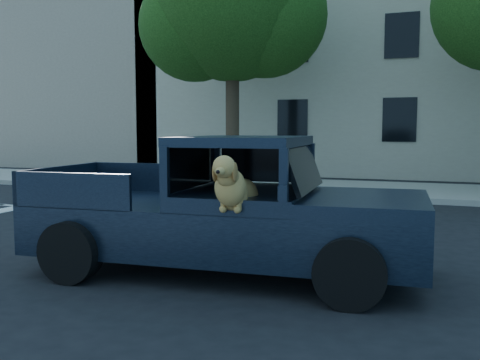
{
  "coord_description": "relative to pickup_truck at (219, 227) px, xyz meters",
  "views": [
    {
      "loc": [
        2.36,
        -6.81,
        1.9
      ],
      "look_at": [
        0.14,
        -0.83,
        1.28
      ],
      "focal_mm": 40.0,
      "sensor_mm": 36.0,
      "label": 1
    }
  ],
  "objects": [
    {
      "name": "street_tree_left",
      "position": [
        -3.68,
        10.08,
        5.11
      ],
      "size": [
        6.0,
        5.2,
        8.6
      ],
      "color": "#332619",
      "rests_on": "ground"
    },
    {
      "name": "ground",
      "position": [
        0.29,
        0.46,
        -0.61
      ],
      "size": [
        120.0,
        120.0,
        0.0
      ],
      "primitive_type": "plane",
      "color": "black",
      "rests_on": "ground"
    },
    {
      "name": "far_sidewalk",
      "position": [
        0.29,
        9.66,
        -0.53
      ],
      "size": [
        60.0,
        4.0,
        0.15
      ],
      "primitive_type": "cube",
      "color": "gray",
      "rests_on": "ground"
    },
    {
      "name": "pickup_truck",
      "position": [
        0.0,
        0.0,
        0.0
      ],
      "size": [
        5.12,
        2.67,
        1.79
      ],
      "rotation": [
        0.0,
        0.0,
        0.07
      ],
      "color": "black",
      "rests_on": "ground"
    },
    {
      "name": "building_main",
      "position": [
        3.29,
        16.96,
        3.89
      ],
      "size": [
        26.0,
        6.0,
        9.0
      ],
      "primitive_type": "cube",
      "color": "beige",
      "rests_on": "ground"
    },
    {
      "name": "lane_stripes",
      "position": [
        2.29,
        3.86,
        -0.6
      ],
      "size": [
        21.6,
        0.14,
        0.01
      ],
      "primitive_type": null,
      "color": "silver",
      "rests_on": "ground"
    },
    {
      "name": "building_left",
      "position": [
        -14.71,
        16.96,
        3.39
      ],
      "size": [
        12.0,
        6.0,
        8.0
      ],
      "primitive_type": "cube",
      "color": "tan",
      "rests_on": "ground"
    }
  ]
}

